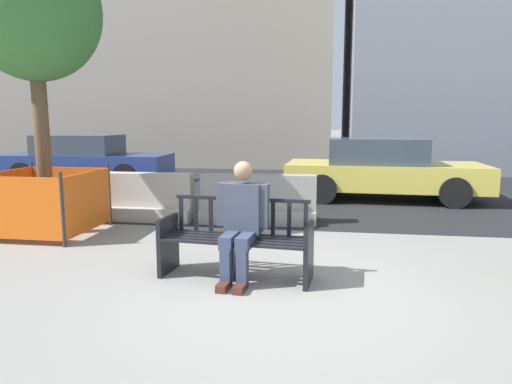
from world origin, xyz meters
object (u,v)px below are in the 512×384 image
Objects in this scene: jersey_barrier_left at (139,200)px; car_sedan_mid at (84,159)px; jersey_barrier_centre at (258,203)px; street_tree at (33,12)px; seated_person at (241,219)px; car_taxi_near at (382,169)px; street_bench at (236,243)px; construction_fence at (47,200)px.

jersey_barrier_left is 0.41× the size of car_sedan_mid.
street_tree is (-3.15, -1.32, 2.99)m from jersey_barrier_centre.
seated_person is 9.59m from car_sedan_mid.
seated_person is 2.97m from jersey_barrier_centre.
jersey_barrier_centre is at bearing 22.76° from street_tree.
car_taxi_near reaches higher than car_sedan_mid.
street_bench is 0.39× the size of car_taxi_near.
street_tree is at bearing 26.57° from construction_fence.
seated_person reaches higher than construction_fence.
jersey_barrier_centre is 2.17m from jersey_barrier_left.
construction_fence is at bearing -127.91° from jersey_barrier_left.
construction_fence reaches higher than jersey_barrier_centre.
car_sedan_mid reaches higher than construction_fence.
seated_person is 3.76m from construction_fence.
seated_person is (0.07, -0.06, 0.29)m from street_bench.
construction_fence is at bearing 155.01° from street_bench.
street_tree reaches higher than street_bench.
jersey_barrier_centre is at bearing 1.69° from jersey_barrier_left.
construction_fence is 6.93m from car_taxi_near.
street_tree reaches higher than jersey_barrier_centre.
car_taxi_near is at bearing 36.68° from street_tree.
street_bench is 6.12m from car_taxi_near.
street_tree reaches higher than jersey_barrier_left.
street_tree is at bearing -143.32° from car_taxi_near.
jersey_barrier_left is 5.42m from car_taxi_near.
jersey_barrier_centre is (-0.17, 2.87, -0.06)m from street_bench.
street_tree is (-3.40, 1.61, 2.64)m from seated_person.
street_bench is at bearing -51.22° from car_sedan_mid.
jersey_barrier_centre is 0.46× the size of car_taxi_near.
car_sedan_mid reaches higher than seated_person.
street_bench is at bearing -24.99° from street_tree.
seated_person is 6.14m from car_taxi_near.
construction_fence is at bearing -157.24° from jersey_barrier_centre.
car_sedan_mid is at bearing 128.86° from seated_person.
street_tree is 6.94m from car_sedan_mid.
construction_fence is at bearing -143.32° from car_taxi_near.
street_tree is 1.00× the size of car_taxi_near.
car_sedan_mid is at bearing 114.13° from construction_fence.
jersey_barrier_left is at bearing -147.82° from car_taxi_near.
construction_fence is (-0.00, -0.00, -2.80)m from street_tree.
car_taxi_near reaches higher than street_bench.
seated_person is at bearing -85.25° from jersey_barrier_centre.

